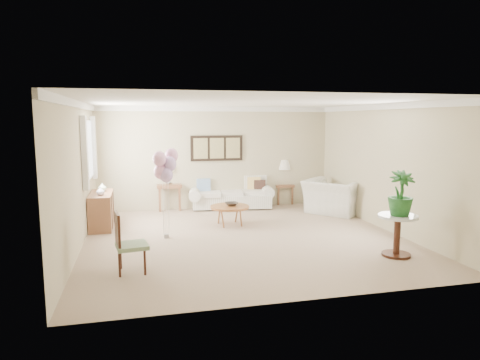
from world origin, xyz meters
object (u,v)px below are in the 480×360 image
at_px(armchair, 333,197).
at_px(balloon_cluster, 165,165).
at_px(coffee_table, 230,207).
at_px(sofa, 231,195).
at_px(accent_chair, 127,241).

height_order(armchair, balloon_cluster, balloon_cluster).
relative_size(coffee_table, armchair, 0.67).
distance_m(sofa, coffee_table, 1.90).
relative_size(accent_chair, balloon_cluster, 0.53).
relative_size(sofa, armchair, 1.83).
xyz_separation_m(sofa, balloon_cluster, (-1.83, -2.57, 1.10)).
relative_size(coffee_table, accent_chair, 0.92).
bearing_deg(armchair, sofa, 20.62).
distance_m(sofa, accent_chair, 5.02).
xyz_separation_m(armchair, balloon_cluster, (-4.12, -1.31, 1.01)).
relative_size(sofa, balloon_cluster, 1.32).
relative_size(coffee_table, balloon_cluster, 0.49).
bearing_deg(coffee_table, accent_chair, -130.14).
relative_size(armchair, accent_chair, 1.37).
xyz_separation_m(sofa, accent_chair, (-2.52, -4.33, 0.16)).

